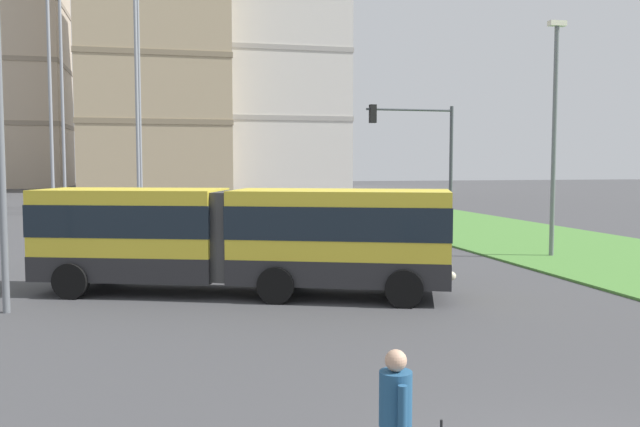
# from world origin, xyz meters

# --- Properties ---
(articulated_bus) EXTENTS (11.89, 6.44, 3.00)m
(articulated_bus) POSITION_xyz_m (-2.46, 12.75, 1.65)
(articulated_bus) COLOR yellow
(articulated_bus) RESTS_ON ground
(car_silver_hatch) EXTENTS (4.52, 2.27, 1.58)m
(car_silver_hatch) POSITION_xyz_m (-6.04, 19.63, 0.75)
(car_silver_hatch) COLOR #B7BABF
(car_silver_hatch) RESTS_ON ground
(pedestrian_crossing) EXTENTS (0.36, 0.58, 1.74)m
(pedestrian_crossing) POSITION_xyz_m (-2.20, 0.47, 1.00)
(pedestrian_crossing) COLOR black
(pedestrian_crossing) RESTS_ON ground
(traffic_light_far_right) EXTENTS (4.12, 0.28, 6.32)m
(traffic_light_far_right) POSITION_xyz_m (6.83, 22.00, 4.34)
(traffic_light_far_right) COLOR #474C51
(traffic_light_far_right) RESTS_ON ground
(streetlight_left) EXTENTS (0.70, 0.28, 9.06)m
(streetlight_left) POSITION_xyz_m (-8.50, 11.67, 4.97)
(streetlight_left) COLOR slate
(streetlight_left) RESTS_ON ground
(streetlight_median) EXTENTS (0.70, 0.28, 9.28)m
(streetlight_median) POSITION_xyz_m (10.44, 17.42, 5.09)
(streetlight_median) COLOR slate
(streetlight_median) RESTS_ON ground
(apartment_tower_westcentre) EXTENTS (20.02, 17.80, 44.03)m
(apartment_tower_westcentre) POSITION_xyz_m (-5.45, 91.50, 22.04)
(apartment_tower_westcentre) COLOR tan
(apartment_tower_westcentre) RESTS_ON ground
(apartment_tower_centre) EXTENTS (21.89, 18.96, 49.19)m
(apartment_tower_centre) POSITION_xyz_m (11.46, 96.71, 24.61)
(apartment_tower_centre) COLOR silver
(apartment_tower_centre) RESTS_ON ground
(transmission_pylon) EXTENTS (9.00, 6.24, 29.23)m
(transmission_pylon) POSITION_xyz_m (-9.41, 48.28, 16.03)
(transmission_pylon) COLOR gray
(transmission_pylon) RESTS_ON ground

